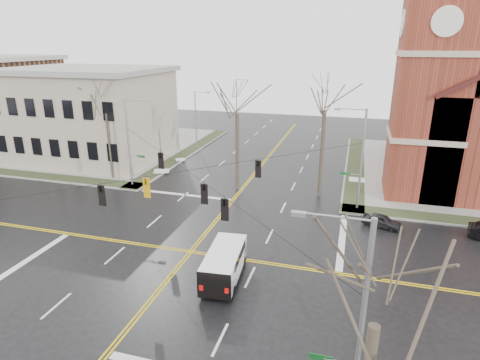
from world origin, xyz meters
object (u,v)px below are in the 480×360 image
(parked_car_a, at_px, (382,221))
(streetlight_north_a, at_px, (197,118))
(cargo_van, at_px, (225,261))
(tree_ne, at_px, (325,104))
(signal_pole_nw, at_px, (130,140))
(signal_pole_ne, at_px, (360,157))
(streetlight_north_b, at_px, (237,99))
(tree_se, at_px, (376,314))
(tree_nw_far, at_px, (106,109))
(tree_nw_near, at_px, (237,109))
(signal_pole_se, at_px, (356,327))

(parked_car_a, bearing_deg, streetlight_north_a, 69.95)
(cargo_van, height_order, tree_ne, tree_ne)
(signal_pole_nw, height_order, tree_ne, tree_ne)
(signal_pole_ne, relative_size, streetlight_north_b, 1.12)
(signal_pole_nw, relative_size, tree_se, 0.93)
(tree_nw_far, bearing_deg, cargo_van, -40.39)
(cargo_van, relative_size, parked_car_a, 1.72)
(signal_pole_ne, bearing_deg, tree_nw_far, 176.66)
(parked_car_a, relative_size, tree_nw_near, 0.27)
(tree_nw_near, height_order, tree_se, tree_nw_near)
(parked_car_a, height_order, tree_nw_far, tree_nw_far)
(signal_pole_ne, distance_m, streetlight_north_a, 27.48)
(signal_pole_ne, xyz_separation_m, tree_nw_far, (-26.06, 1.52, 2.82))
(streetlight_north_a, height_order, streetlight_north_b, same)
(streetlight_north_a, distance_m, tree_se, 47.20)
(signal_pole_se, distance_m, parked_car_a, 20.38)
(tree_nw_near, bearing_deg, cargo_van, -76.24)
(streetlight_north_b, height_order, tree_ne, tree_ne)
(signal_pole_ne, bearing_deg, signal_pole_se, -90.00)
(streetlight_north_a, bearing_deg, parked_car_a, -39.24)
(tree_nw_far, bearing_deg, streetlight_north_b, 83.34)
(signal_pole_nw, bearing_deg, tree_nw_near, 11.53)
(cargo_van, xyz_separation_m, tree_nw_near, (-3.96, 16.16, 7.13))
(cargo_van, bearing_deg, tree_nw_near, 98.67)
(streetlight_north_a, height_order, tree_se, tree_se)
(streetlight_north_b, xyz_separation_m, cargo_van, (14.10, -50.45, -3.29))
(tree_ne, bearing_deg, streetlight_north_a, 143.08)
(signal_pole_ne, height_order, parked_car_a, signal_pole_ne)
(streetlight_north_b, bearing_deg, signal_pole_nw, -91.05)
(signal_pole_se, bearing_deg, parked_car_a, 83.73)
(cargo_van, bearing_deg, streetlight_north_a, 109.76)
(tree_nw_near, bearing_deg, tree_nw_far, -177.24)
(cargo_van, bearing_deg, signal_pole_ne, 55.47)
(signal_pole_ne, relative_size, tree_ne, 0.72)
(streetlight_north_a, bearing_deg, tree_se, -61.68)
(signal_pole_ne, relative_size, signal_pole_nw, 1.00)
(signal_pole_ne, relative_size, tree_se, 0.93)
(signal_pole_ne, distance_m, tree_nw_far, 26.26)
(streetlight_north_b, relative_size, tree_nw_far, 0.75)
(streetlight_north_b, xyz_separation_m, tree_nw_near, (10.15, -34.29, 3.83))
(tree_nw_near, relative_size, tree_se, 1.18)
(signal_pole_nw, relative_size, signal_pole_se, 1.00)
(tree_nw_near, xyz_separation_m, tree_se, (12.21, -27.19, -1.25))
(cargo_van, bearing_deg, signal_pole_nw, 131.54)
(signal_pole_se, xyz_separation_m, tree_nw_near, (-11.83, 25.21, 3.35))
(tree_nw_far, bearing_deg, signal_pole_se, -43.25)
(signal_pole_ne, bearing_deg, parked_car_a, -56.01)
(parked_car_a, height_order, tree_ne, tree_ne)
(signal_pole_se, height_order, tree_se, tree_se)
(streetlight_north_a, height_order, tree_nw_near, tree_nw_near)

